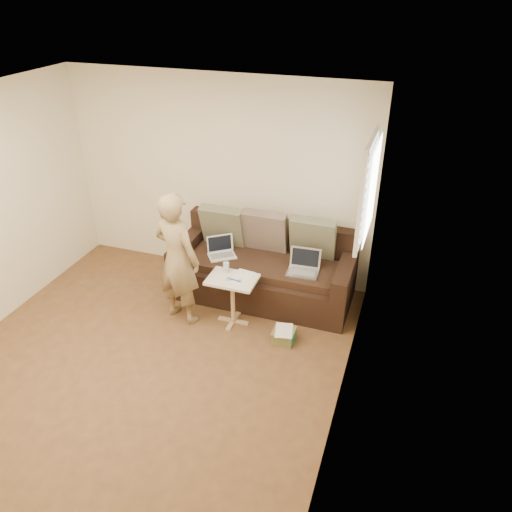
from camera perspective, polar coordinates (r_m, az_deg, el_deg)
name	(u,v)px	position (r m, az deg, el deg)	size (l,w,h in m)	color
floor	(138,374)	(5.35, -13.42, -13.08)	(4.50, 4.50, 0.00)	#51371E
ceiling	(98,120)	(4.09, -17.79, 14.77)	(4.50, 4.50, 0.00)	white
wall_back	(218,179)	(6.35, -4.42, 8.88)	(4.00, 4.00, 0.00)	beige
wall_right	(344,308)	(3.94, 10.08, -5.91)	(4.50, 4.50, 0.00)	beige
window_blinds	(369,190)	(5.07, 12.88, 7.47)	(0.12, 0.88, 1.08)	white
sofa	(263,266)	(6.10, 0.83, -1.17)	(2.20, 0.95, 0.85)	black
pillow_left	(223,226)	(6.26, -3.83, 3.48)	(0.55, 0.14, 0.55)	#5A5D45
pillow_mid	(265,231)	(6.12, 1.08, 2.89)	(0.55, 0.14, 0.55)	brown
pillow_right	(313,238)	(6.00, 6.58, 2.08)	(0.55, 0.14, 0.55)	#5A5D45
laptop_silver	(302,273)	(5.80, 5.37, -2.00)	(0.36, 0.26, 0.24)	#B7BABC
laptop_white	(222,257)	(6.12, -3.94, -0.07)	(0.33, 0.24, 0.24)	white
person	(177,259)	(5.58, -9.07, -0.31)	(0.58, 0.39, 1.60)	olive
side_table	(233,300)	(5.70, -2.70, -5.15)	(0.55, 0.38, 0.60)	silver
drinking_glass	(226,267)	(5.62, -3.46, -1.32)	(0.07, 0.07, 0.12)	silver
scissors	(234,280)	(5.49, -2.55, -2.78)	(0.18, 0.10, 0.02)	silver
paper_on_table	(242,277)	(5.55, -1.68, -2.42)	(0.21, 0.30, 0.00)	white
striped_box	(284,336)	(5.55, 3.22, -9.17)	(0.24, 0.24, 0.15)	#BB681C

